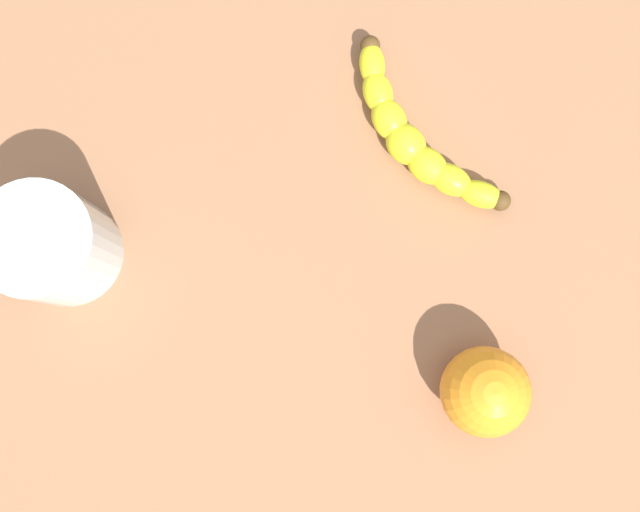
% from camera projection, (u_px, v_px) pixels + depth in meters
% --- Properties ---
extents(wooden_tabletop, '(1.20, 1.20, 0.03)m').
position_uv_depth(wooden_tabletop, '(330.00, 280.00, 0.63)').
color(wooden_tabletop, '#936343').
rests_on(wooden_tabletop, ground).
extents(banana, '(0.20, 0.06, 0.03)m').
position_uv_depth(banana, '(414.00, 138.00, 0.62)').
color(banana, yellow).
rests_on(banana, wooden_tabletop).
extents(smoothie_glass, '(0.09, 0.09, 0.09)m').
position_uv_depth(smoothie_glass, '(53.00, 247.00, 0.58)').
color(smoothie_glass, silver).
rests_on(smoothie_glass, wooden_tabletop).
extents(orange_fruit, '(0.07, 0.07, 0.07)m').
position_uv_depth(orange_fruit, '(485.00, 392.00, 0.57)').
color(orange_fruit, orange).
rests_on(orange_fruit, wooden_tabletop).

